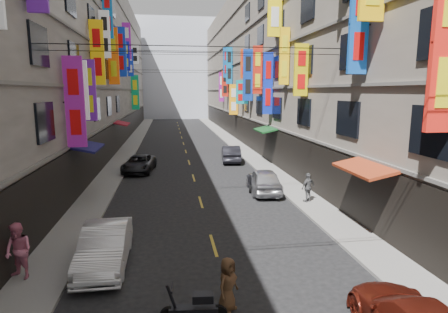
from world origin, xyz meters
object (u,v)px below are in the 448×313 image
object	(u,v)px
pedestrian_lfar	(18,251)
pedestrian_rfar	(308,187)
car_right_mid	(264,180)
car_left_far	(139,164)
scooter_far_right	(250,183)
car_left_mid	(105,246)
scooter_crossing	(195,308)
car_right_far	(231,154)
pedestrian_crossing	(228,284)

from	to	relation	value
pedestrian_lfar	pedestrian_rfar	bearing A→B (deg)	57.52
car_right_mid	pedestrian_rfar	world-z (taller)	pedestrian_rfar
car_left_far	car_right_mid	xyz separation A→B (m)	(8.00, -7.17, 0.12)
scooter_far_right	car_right_mid	size ratio (longest dim) A/B	0.40
car_left_far	pedestrian_lfar	world-z (taller)	pedestrian_lfar
scooter_far_right	pedestrian_rfar	size ratio (longest dim) A/B	1.10
car_left_mid	pedestrian_lfar	size ratio (longest dim) A/B	2.36
scooter_far_right	car_left_mid	bearing A→B (deg)	65.05
scooter_crossing	car_right_far	world-z (taller)	car_right_far
car_right_mid	scooter_crossing	bearing A→B (deg)	72.89
car_right_mid	car_right_far	distance (m)	10.25
car_left_mid	scooter_crossing	bearing A→B (deg)	-53.61
scooter_crossing	scooter_far_right	bearing A→B (deg)	-13.67
car_right_mid	pedestrian_crossing	distance (m)	12.75
scooter_far_right	car_left_mid	world-z (taller)	car_left_mid
car_left_mid	pedestrian_rfar	distance (m)	11.51
car_left_mid	car_right_far	xyz separation A→B (m)	(7.66, 18.96, -0.01)
pedestrian_lfar	pedestrian_crossing	bearing A→B (deg)	6.84
pedestrian_crossing	car_left_mid	bearing A→B (deg)	91.66
car_right_mid	pedestrian_rfar	xyz separation A→B (m)	(1.80, -2.68, 0.18)
pedestrian_lfar	pedestrian_rfar	size ratio (longest dim) A/B	1.15
scooter_far_right	car_right_far	bearing A→B (deg)	-79.11
scooter_far_right	pedestrian_rfar	bearing A→B (deg)	140.24
scooter_far_right	car_left_far	xyz separation A→B (m)	(-7.29, 6.55, 0.19)
pedestrian_rfar	car_left_mid	bearing A→B (deg)	4.11
pedestrian_crossing	car_left_far	bearing A→B (deg)	53.91
car_left_mid	car_right_far	world-z (taller)	car_left_mid
car_left_mid	pedestrian_crossing	size ratio (longest dim) A/B	2.82
car_left_far	car_right_mid	bearing A→B (deg)	-34.91
car_left_far	pedestrian_rfar	xyz separation A→B (m)	(9.80, -9.85, 0.30)
pedestrian_rfar	car_right_far	bearing A→B (deg)	-108.13
car_left_mid	pedestrian_crossing	xyz separation A→B (m)	(3.86, -3.34, 0.05)
car_right_mid	car_right_far	bearing A→B (deg)	-83.11
scooter_crossing	car_left_far	distance (m)	19.95
car_left_mid	pedestrian_rfar	world-z (taller)	pedestrian_rfar
car_right_mid	pedestrian_crossing	size ratio (longest dim) A/B	2.84
car_left_far	car_right_mid	world-z (taller)	car_right_mid
scooter_far_right	scooter_crossing	bearing A→B (deg)	84.62
car_right_far	pedestrian_rfar	world-z (taller)	pedestrian_rfar
car_right_far	pedestrian_rfar	xyz separation A→B (m)	(2.14, -12.93, 0.21)
car_left_far	car_right_far	distance (m)	8.25
pedestrian_lfar	pedestrian_rfar	distance (m)	14.10
scooter_crossing	car_left_far	size ratio (longest dim) A/B	0.40
car_left_mid	pedestrian_rfar	size ratio (longest dim) A/B	2.72
car_right_mid	pedestrian_lfar	xyz separation A→B (m)	(-10.55, -9.51, 0.30)
car_right_mid	pedestrian_lfar	size ratio (longest dim) A/B	2.37
scooter_far_right	pedestrian_rfar	distance (m)	4.17
car_left_far	pedestrian_rfar	bearing A→B (deg)	-38.21
scooter_far_right	pedestrian_lfar	xyz separation A→B (m)	(-9.84, -10.12, 0.61)
pedestrian_lfar	car_right_mid	bearing A→B (deg)	70.61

